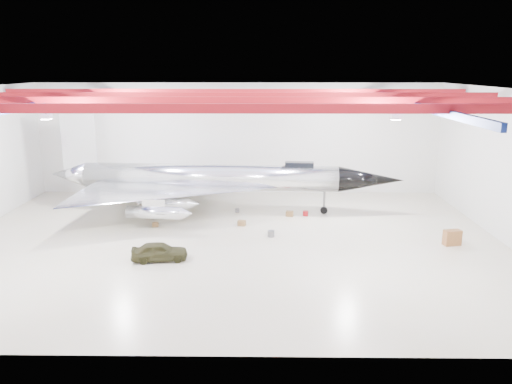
{
  "coord_description": "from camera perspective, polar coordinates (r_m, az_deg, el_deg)",
  "views": [
    {
      "loc": [
        2.42,
        -34.62,
        12.42
      ],
      "look_at": [
        1.95,
        2.0,
        3.27
      ],
      "focal_mm": 35.0,
      "sensor_mm": 36.0,
      "label": 1
    }
  ],
  "objects": [
    {
      "name": "jet_aircraft",
      "position": [
        43.99,
        -5.34,
        1.32
      ],
      "size": [
        31.21,
        19.03,
        8.51
      ],
      "rotation": [
        0.0,
        0.0,
        -0.07
      ],
      "color": "silver",
      "rests_on": "floor"
    },
    {
      "name": "desk",
      "position": [
        38.63,
        21.51,
        -4.87
      ],
      "size": [
        1.31,
        0.84,
        1.11
      ],
      "primitive_type": "cube",
      "rotation": [
        0.0,
        0.0,
        0.21
      ],
      "color": "brown",
      "rests_on": "floor"
    },
    {
      "name": "crate_ply",
      "position": [
        40.96,
        -11.42,
        -3.66
      ],
      "size": [
        0.55,
        0.47,
        0.34
      ],
      "primitive_type": "cube",
      "rotation": [
        0.0,
        0.0,
        0.16
      ],
      "color": "olive",
      "rests_on": "floor"
    },
    {
      "name": "spares_box",
      "position": [
        44.09,
        -2.15,
        -2.1
      ],
      "size": [
        0.4,
        0.4,
        0.35
      ],
      "primitive_type": "cylinder",
      "rotation": [
        0.0,
        0.0,
        0.01
      ],
      "color": "#59595B",
      "rests_on": "floor"
    },
    {
      "name": "floor",
      "position": [
        36.86,
        -3.09,
        -5.68
      ],
      "size": [
        40.0,
        40.0,
        0.0
      ],
      "primitive_type": "plane",
      "color": "beige",
      "rests_on": "ground"
    },
    {
      "name": "ceiling_structure",
      "position": [
        34.77,
        -3.31,
        10.55
      ],
      "size": [
        39.5,
        29.5,
        1.08
      ],
      "color": "maroon",
      "rests_on": "ceiling"
    },
    {
      "name": "wall_right",
      "position": [
        39.44,
        27.22,
        2.36
      ],
      "size": [
        0.0,
        30.0,
        30.0
      ],
      "primitive_type": "plane",
      "rotation": [
        1.57,
        0.0,
        -1.57
      ],
      "color": "silver",
      "rests_on": "floor"
    },
    {
      "name": "ceiling",
      "position": [
        34.74,
        -3.33,
        11.66
      ],
      "size": [
        40.0,
        40.0,
        0.0
      ],
      "primitive_type": "plane",
      "rotation": [
        3.14,
        0.0,
        0.0
      ],
      "color": "#0A0F38",
      "rests_on": "wall_back"
    },
    {
      "name": "parts_bin",
      "position": [
        43.03,
        3.86,
        -2.48
      ],
      "size": [
        0.7,
        0.61,
        0.43
      ],
      "primitive_type": "cube",
      "rotation": [
        0.0,
        0.0,
        -0.22
      ],
      "color": "olive",
      "rests_on": "floor"
    },
    {
      "name": "wall_back",
      "position": [
        50.16,
        -2.05,
        6.09
      ],
      "size": [
        40.0,
        0.0,
        40.0
      ],
      "primitive_type": "plane",
      "rotation": [
        1.57,
        0.0,
        0.0
      ],
      "color": "silver",
      "rests_on": "floor"
    },
    {
      "name": "crate_small",
      "position": [
        45.1,
        -9.57,
        -1.98
      ],
      "size": [
        0.47,
        0.43,
        0.27
      ],
      "primitive_type": "cube",
      "rotation": [
        0.0,
        0.0,
        -0.39
      ],
      "color": "#59595B",
      "rests_on": "floor"
    },
    {
      "name": "oil_barrel",
      "position": [
        40.42,
        -1.66,
        -3.57
      ],
      "size": [
        0.7,
        0.61,
        0.42
      ],
      "primitive_type": "cube",
      "rotation": [
        0.0,
        0.0,
        -0.27
      ],
      "color": "olive",
      "rests_on": "floor"
    },
    {
      "name": "jeep",
      "position": [
        33.77,
        -10.98,
        -6.69
      ],
      "size": [
        3.84,
        1.97,
        1.25
      ],
      "primitive_type": "imported",
      "rotation": [
        0.0,
        0.0,
        1.71
      ],
      "color": "#323019",
      "rests_on": "floor"
    },
    {
      "name": "tool_chest",
      "position": [
        43.24,
        5.68,
        -2.45
      ],
      "size": [
        0.52,
        0.52,
        0.42
      ],
      "primitive_type": "cylinder",
      "rotation": [
        0.0,
        0.0,
        -0.13
      ],
      "color": "#9F0F15",
      "rests_on": "floor"
    },
    {
      "name": "engine_drum",
      "position": [
        37.81,
        1.73,
        -4.78
      ],
      "size": [
        0.68,
        0.68,
        0.47
      ],
      "primitive_type": "cylinder",
      "rotation": [
        0.0,
        0.0,
        -0.4
      ],
      "color": "#59595B",
      "rests_on": "floor"
    }
  ]
}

